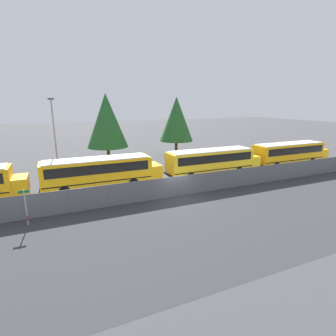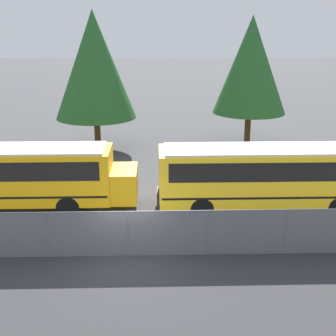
% 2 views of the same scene
% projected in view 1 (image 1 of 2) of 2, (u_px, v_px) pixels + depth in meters
% --- Properties ---
extents(ground_plane, '(200.00, 200.00, 0.00)m').
position_uv_depth(ground_plane, '(176.00, 196.00, 23.90)').
color(ground_plane, '#424244').
extents(road_strip, '(95.41, 12.00, 0.01)m').
position_uv_depth(road_strip, '(213.00, 223.00, 18.56)').
color(road_strip, '#333335').
rests_on(road_strip, ground_plane).
extents(fence, '(61.48, 0.07, 1.89)m').
position_uv_depth(fence, '(177.00, 186.00, 23.66)').
color(fence, '#9EA0A5').
rests_on(fence, ground_plane).
extents(school_bus_1, '(11.60, 2.61, 3.11)m').
position_uv_depth(school_bus_1, '(100.00, 171.00, 25.49)').
color(school_bus_1, '#EDA80F').
rests_on(school_bus_1, ground_plane).
extents(school_bus_2, '(11.60, 2.61, 3.11)m').
position_uv_depth(school_bus_2, '(212.00, 160.00, 30.02)').
color(school_bus_2, yellow).
rests_on(school_bus_2, ground_plane).
extents(school_bus_3, '(11.60, 2.61, 3.11)m').
position_uv_depth(school_bus_3, '(290.00, 152.00, 34.79)').
color(school_bus_3, '#EDA80F').
rests_on(school_bus_3, ground_plane).
extents(street_sign, '(0.70, 0.09, 2.63)m').
position_uv_depth(street_sign, '(26.00, 207.00, 17.91)').
color(street_sign, '#B7B7BC').
rests_on(street_sign, ground_plane).
extents(light_pole, '(0.60, 0.24, 8.77)m').
position_uv_depth(light_pole, '(55.00, 136.00, 28.21)').
color(light_pole, gray).
rests_on(light_pole, ground_plane).
extents(tree_0, '(5.19, 5.19, 9.17)m').
position_uv_depth(tree_0, '(176.00, 119.00, 40.39)').
color(tree_0, '#51381E').
rests_on(tree_0, ground_plane).
extents(tree_3, '(5.56, 5.56, 9.52)m').
position_uv_depth(tree_3, '(107.00, 121.00, 35.47)').
color(tree_3, '#51381E').
rests_on(tree_3, ground_plane).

